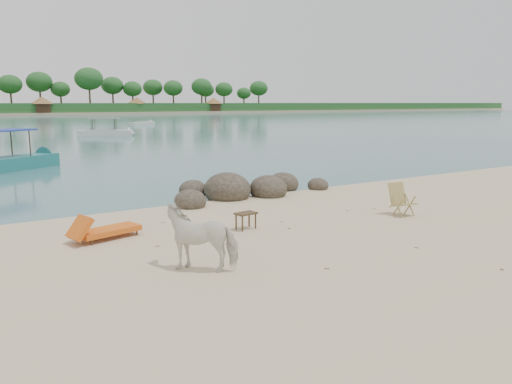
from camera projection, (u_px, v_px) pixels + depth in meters
boulders at (242, 190)px, 17.24m from camera, size 6.26×2.82×1.17m
cow at (202, 238)px, 9.65m from camera, size 1.57×1.47×1.25m
side_table at (246, 222)px, 12.66m from camera, size 0.57×0.41×0.43m
lounge_chair at (109, 228)px, 11.81m from camera, size 1.92×1.06×0.54m
deck_chair at (404, 201)px, 14.14m from camera, size 0.65×0.70×0.92m
boat_mid at (104, 121)px, 49.35m from camera, size 5.81×3.62×2.83m
boat_far at (142, 123)px, 72.60m from camera, size 4.87×3.28×0.57m
dead_leaves at (308, 234)px, 12.34m from camera, size 7.75×7.23×0.00m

